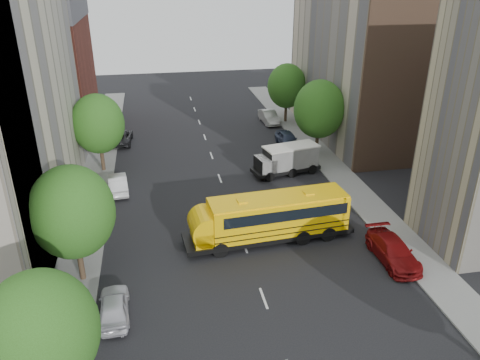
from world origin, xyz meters
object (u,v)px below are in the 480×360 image
object	(u,v)px
street_tree_2	(98,124)
parked_car_4	(288,139)
parked_car_5	(269,117)
street_tree_1	(72,212)
parked_car_3	(393,251)
parked_car_0	(114,306)
school_bus	(267,216)
parked_car_1	(118,183)
parked_car_2	(121,137)
street_tree_5	(287,86)
street_tree_0	(41,333)
street_tree_4	(319,109)
safari_truck	(287,159)

from	to	relation	value
street_tree_2	parked_car_4	size ratio (longest dim) A/B	1.65
parked_car_4	parked_car_5	world-z (taller)	parked_car_5
street_tree_1	parked_car_4	world-z (taller)	street_tree_1
parked_car_3	parked_car_0	bearing A→B (deg)	-173.39
parked_car_3	school_bus	bearing A→B (deg)	151.52
parked_car_1	parked_car_3	xyz separation A→B (m)	(18.96, -14.68, 0.01)
parked_car_2	parked_car_5	distance (m)	18.87
street_tree_5	parked_car_3	distance (m)	31.98
street_tree_1	parked_car_1	distance (m)	13.72
parked_car_0	parked_car_3	size ratio (longest dim) A/B	0.79
street_tree_1	parked_car_5	world-z (taller)	street_tree_1
parked_car_1	parked_car_4	world-z (taller)	parked_car_4
street_tree_5	parked_car_0	size ratio (longest dim) A/B	1.79
school_bus	parked_car_1	world-z (taller)	school_bus
street_tree_1	street_tree_0	bearing A→B (deg)	-90.00
street_tree_4	parked_car_2	world-z (taller)	street_tree_4
street_tree_0	street_tree_5	xyz separation A→B (m)	(22.00, 40.00, 0.06)
street_tree_2	street_tree_5	size ratio (longest dim) A/B	1.03
safari_truck	parked_car_4	bearing A→B (deg)	61.19
street_tree_4	street_tree_5	world-z (taller)	street_tree_4
street_tree_0	parked_car_1	distance (m)	23.35
school_bus	street_tree_0	bearing A→B (deg)	-139.99
school_bus	parked_car_3	xyz separation A→B (m)	(7.83, -4.19, -1.20)
street_tree_0	school_bus	world-z (taller)	street_tree_0
school_bus	parked_car_4	world-z (taller)	school_bus
parked_car_0	street_tree_0	bearing A→B (deg)	68.05
parked_car_2	street_tree_5	bearing A→B (deg)	-165.25
street_tree_1	parked_car_4	bearing A→B (deg)	47.23
street_tree_1	street_tree_2	world-z (taller)	street_tree_1
parked_car_5	street_tree_0	bearing A→B (deg)	-119.35
street_tree_2	safari_truck	size ratio (longest dim) A/B	1.12
street_tree_5	parked_car_5	xyz separation A→B (m)	(-2.20, 0.00, -3.90)
street_tree_5	parked_car_4	distance (m)	9.70
parked_car_4	parked_car_2	bearing A→B (deg)	163.77
street_tree_0	safari_truck	bearing A→B (deg)	53.79
street_tree_1	safari_truck	world-z (taller)	street_tree_1
school_bus	parked_car_0	size ratio (longest dim) A/B	3.03
street_tree_5	parked_car_5	distance (m)	4.48
parked_car_2	parked_car_4	xyz separation A→B (m)	(18.40, -4.42, 0.08)
parked_car_1	parked_car_3	size ratio (longest dim) A/B	0.86
street_tree_1	parked_car_3	world-z (taller)	street_tree_1
street_tree_0	parked_car_3	size ratio (longest dim) A/B	1.39
school_bus	safari_truck	distance (m)	12.40
parked_car_1	parked_car_4	bearing A→B (deg)	-160.75
street_tree_0	parked_car_0	xyz separation A→B (m)	(2.20, 6.06, -3.93)
street_tree_1	street_tree_5	size ratio (longest dim) A/B	1.05
parked_car_0	parked_car_1	distance (m)	16.91
street_tree_4	parked_car_1	xyz separation A→B (m)	(-20.36, -5.04, -4.32)
safari_truck	parked_car_2	bearing A→B (deg)	131.74
street_tree_1	parked_car_0	world-z (taller)	street_tree_1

